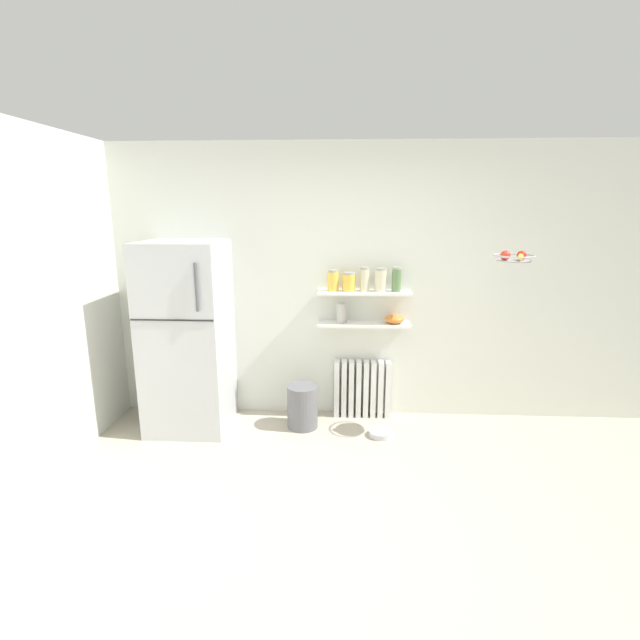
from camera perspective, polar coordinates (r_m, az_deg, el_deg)
name	(u,v)px	position (r m, az deg, el deg)	size (l,w,h in m)	color
ground_plane	(342,502)	(3.54, 2.64, -21.22)	(7.04, 7.04, 0.00)	#B2A893
back_wall	(344,284)	(4.52, 2.97, 4.39)	(7.04, 0.10, 2.60)	silver
side_wall_left	(14,315)	(3.82, -33.12, 0.50)	(0.10, 4.80, 2.60)	silver
refrigerator	(188,337)	(4.45, -15.78, -1.98)	(0.72, 0.73, 1.73)	#B7BABF
radiator	(362,389)	(4.67, 5.13, -8.32)	(0.55, 0.12, 0.57)	white
wall_shelf_lower	(364,324)	(4.43, 5.33, -0.51)	(0.87, 0.22, 0.03)	white
wall_shelf_upper	(364,292)	(4.37, 5.41, 3.35)	(0.87, 0.22, 0.03)	white
storage_jar_0	(333,281)	(4.35, 1.61, 4.81)	(0.10, 0.10, 0.20)	yellow
storage_jar_1	(349,282)	(4.35, 3.53, 4.65)	(0.12, 0.12, 0.17)	yellow
storage_jar_2	(365,279)	(4.35, 5.45, 4.93)	(0.08, 0.08, 0.22)	beige
storage_jar_3	(381,280)	(4.36, 7.36, 4.86)	(0.11, 0.11, 0.22)	beige
storage_jar_4	(396,279)	(4.37, 9.26, 4.88)	(0.08, 0.08, 0.22)	#5B7F4C
vase	(342,313)	(4.41, 2.64, 0.84)	(0.09, 0.09, 0.18)	#B2ADA8
shelf_bowl	(394,319)	(4.44, 9.00, 0.12)	(0.18, 0.18, 0.08)	orange
trash_bin	(302,407)	(4.46, -2.14, -10.45)	(0.28, 0.28, 0.41)	slate
pet_food_bowl	(381,433)	(4.40, 7.37, -13.48)	(0.21, 0.21, 0.05)	#B7B7BC
hanging_fruit_basket	(514,257)	(4.11, 22.52, 7.11)	(0.33, 0.33, 0.09)	#B2B2B7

